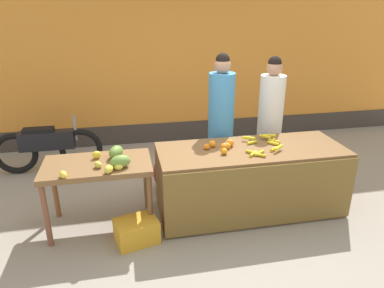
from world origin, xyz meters
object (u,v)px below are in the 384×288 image
(parked_motorcycle, at_px, (48,147))
(vendor_woman_white_shirt, at_px, (270,121))
(vendor_woman_blue_shirt, at_px, (221,123))
(produce_sack, at_px, (166,173))
(produce_crate, at_px, (137,231))

(parked_motorcycle, bearing_deg, vendor_woman_white_shirt, -16.45)
(parked_motorcycle, bearing_deg, vendor_woman_blue_shirt, -22.13)
(vendor_woman_blue_shirt, distance_m, vendor_woman_white_shirt, 0.73)
(vendor_woman_white_shirt, relative_size, parked_motorcycle, 1.12)
(vendor_woman_blue_shirt, xyz_separation_m, vendor_woman_white_shirt, (0.73, 0.06, -0.03))
(vendor_woman_white_shirt, height_order, produce_sack, vendor_woman_white_shirt)
(vendor_woman_blue_shirt, bearing_deg, parked_motorcycle, 157.87)
(produce_sack, bearing_deg, produce_crate, -113.16)
(produce_crate, bearing_deg, produce_sack, 66.84)
(vendor_woman_blue_shirt, bearing_deg, vendor_woman_white_shirt, 4.41)
(vendor_woman_white_shirt, relative_size, produce_sack, 3.53)
(parked_motorcycle, relative_size, produce_sack, 3.16)
(vendor_woman_blue_shirt, height_order, vendor_woman_white_shirt, vendor_woman_blue_shirt)
(produce_crate, bearing_deg, parked_motorcycle, 120.50)
(vendor_woman_blue_shirt, bearing_deg, produce_crate, -138.76)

